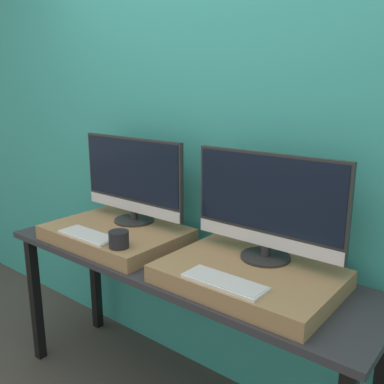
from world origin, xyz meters
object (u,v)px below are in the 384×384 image
object	(u,v)px
keyboard_left	(88,235)
mug	(119,239)
monitor_left	(132,179)
keyboard_right	(224,282)
monitor_right	(268,205)

from	to	relation	value
keyboard_left	mug	world-z (taller)	mug
monitor_left	mug	world-z (taller)	monitor_left
keyboard_left	keyboard_right	bearing A→B (deg)	0.00
monitor_left	keyboard_right	distance (m)	0.89
monitor_right	mug	bearing A→B (deg)	-152.17
monitor_left	monitor_right	world-z (taller)	same
mug	keyboard_right	xyz separation A→B (m)	(0.58, 0.00, -0.03)
monitor_right	keyboard_right	world-z (taller)	monitor_right
monitor_left	keyboard_left	bearing A→B (deg)	-90.00
keyboard_right	monitor_left	bearing A→B (deg)	159.16
mug	keyboard_right	size ratio (longest dim) A/B	0.28
keyboard_left	monitor_right	distance (m)	0.89
mug	keyboard_right	bearing A→B (deg)	0.00
keyboard_right	monitor_right	bearing A→B (deg)	90.00
mug	keyboard_right	world-z (taller)	mug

